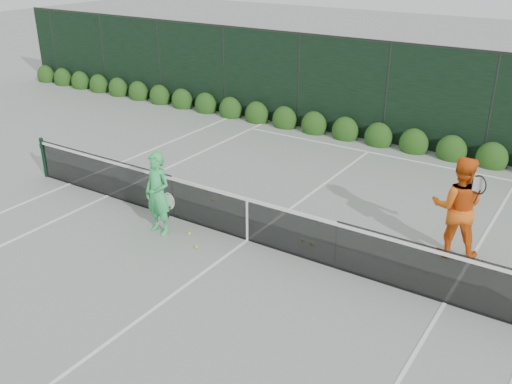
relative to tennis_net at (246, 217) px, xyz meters
The scene contains 8 objects.
ground 0.53m from the tennis_net, ahead, with size 80.00×80.00×0.00m, color gray.
tennis_net is the anchor object (origin of this frame).
player_woman 1.92m from the tennis_net, 158.04° to the right, with size 0.70×0.50×1.80m.
player_man 4.17m from the tennis_net, 25.26° to the left, with size 1.17×1.02×2.07m.
court_lines 0.53m from the tennis_net, ahead, with size 11.03×23.83×0.01m.
windscreen_fence 2.88m from the tennis_net, 89.49° to the right, with size 32.00×21.07×3.06m.
hedge_row 7.16m from the tennis_net, 89.80° to the left, with size 31.66×0.65×0.94m.
tennis_balls 0.99m from the tennis_net, 167.23° to the left, with size 3.66×2.10×0.07m.
Camera 1 is at (5.85, -8.67, 5.79)m, focal length 40.00 mm.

